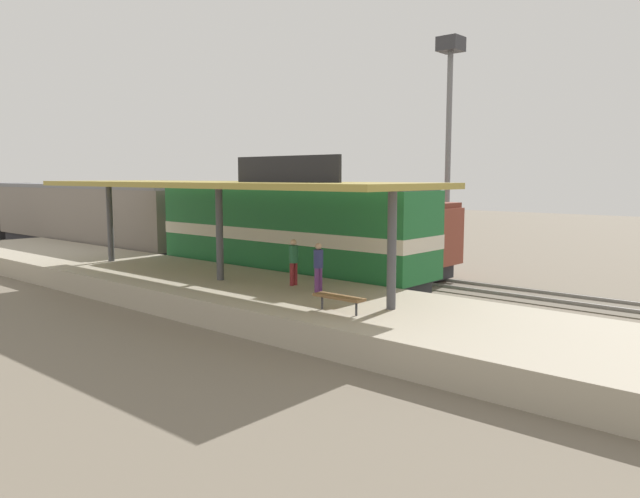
# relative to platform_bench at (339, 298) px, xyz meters

# --- Properties ---
(ground_plane) EXTENTS (120.00, 120.00, 0.00)m
(ground_plane) POSITION_rel_platform_bench_xyz_m (8.00, 7.10, -1.34)
(ground_plane) COLOR #706656
(track_near) EXTENTS (3.20, 110.00, 0.16)m
(track_near) POSITION_rel_platform_bench_xyz_m (6.00, 7.10, -1.31)
(track_near) COLOR #5F5649
(track_near) RESTS_ON ground
(track_far) EXTENTS (3.20, 110.00, 0.16)m
(track_far) POSITION_rel_platform_bench_xyz_m (10.60, 7.10, -1.31)
(track_far) COLOR #5F5649
(track_far) RESTS_ON ground
(platform) EXTENTS (6.00, 44.00, 0.90)m
(platform) POSITION_rel_platform_bench_xyz_m (1.40, 7.10, -0.89)
(platform) COLOR #A89E89
(platform) RESTS_ON ground
(station_canopy) EXTENTS (5.20, 18.00, 4.70)m
(station_canopy) POSITION_rel_platform_bench_xyz_m (1.40, 7.01, 3.19)
(station_canopy) COLOR #47474C
(station_canopy) RESTS_ON platform
(platform_bench) EXTENTS (0.44, 1.70, 0.50)m
(platform_bench) POSITION_rel_platform_bench_xyz_m (0.00, 0.00, 0.00)
(platform_bench) COLOR #333338
(platform_bench) RESTS_ON platform
(locomotive) EXTENTS (2.93, 14.43, 4.44)m
(locomotive) POSITION_rel_platform_bench_xyz_m (6.00, 7.96, 1.07)
(locomotive) COLOR #28282D
(locomotive) RESTS_ON track_near
(passenger_carriage_front) EXTENTS (2.90, 20.00, 4.24)m
(passenger_carriage_front) POSITION_rel_platform_bench_xyz_m (6.00, 25.96, 0.97)
(passenger_carriage_front) COLOR #28282D
(passenger_carriage_front) RESTS_ON track_near
(freight_car) EXTENTS (2.80, 12.00, 3.54)m
(freight_car) POSITION_rel_platform_bench_xyz_m (10.60, 8.28, 0.63)
(freight_car) COLOR #28282D
(freight_car) RESTS_ON track_far
(light_mast) EXTENTS (1.10, 1.10, 11.70)m
(light_mast) POSITION_rel_platform_bench_xyz_m (13.80, 4.22, 7.05)
(light_mast) COLOR slate
(light_mast) RESTS_ON ground
(person_waiting) EXTENTS (0.34, 0.34, 1.71)m
(person_waiting) POSITION_rel_platform_bench_xyz_m (2.40, 4.12, 0.51)
(person_waiting) COLOR maroon
(person_waiting) RESTS_ON platform
(person_walking) EXTENTS (0.34, 0.34, 1.71)m
(person_walking) POSITION_rel_platform_bench_xyz_m (2.05, 2.60, 0.51)
(person_walking) COLOR #663375
(person_walking) RESTS_ON platform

